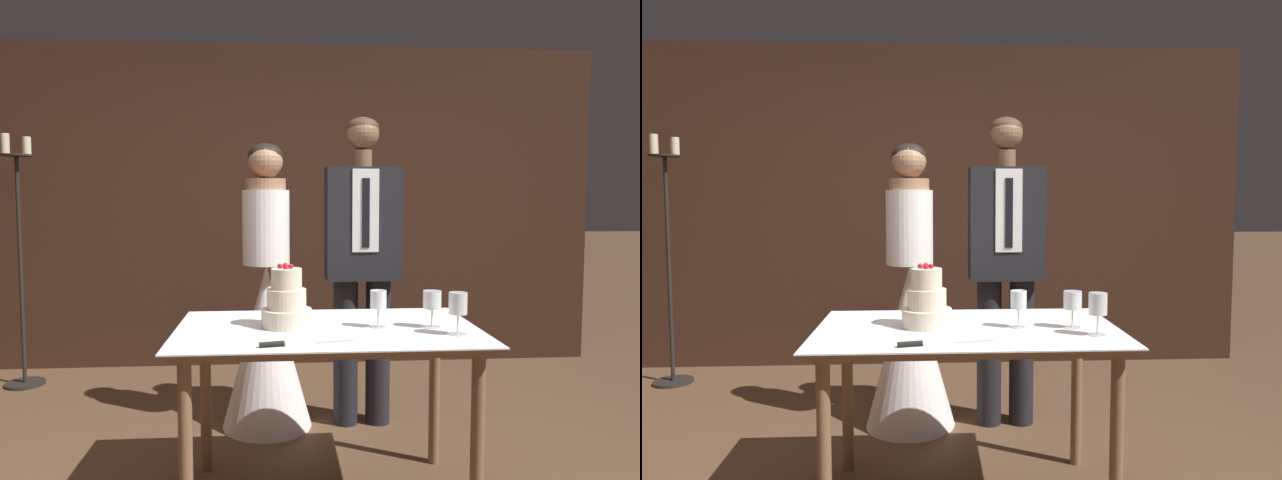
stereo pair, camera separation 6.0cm
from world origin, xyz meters
TOP-DOWN VIEW (x-y plane):
  - wall_back at (0.00, 2.42)m, footprint 5.09×0.12m
  - cake_table at (0.13, 0.19)m, footprint 1.36×0.82m
  - tiered_cake at (-0.06, 0.22)m, footprint 0.23×0.23m
  - cake_knife at (-0.05, -0.11)m, footprint 0.39×0.10m
  - wine_glass_near at (0.67, 0.02)m, footprint 0.08×0.08m
  - wine_glass_middle at (0.36, 0.18)m, footprint 0.07×0.07m
  - wine_glass_far at (0.60, 0.16)m, footprint 0.08×0.08m
  - bride at (-0.16, 1.07)m, footprint 0.54×0.54m
  - groom at (0.42, 1.07)m, footprint 0.44×0.25m
  - candle_stand at (-1.97, 1.96)m, footprint 0.28×0.28m

SIDE VIEW (x-z plane):
  - bride at x=-0.16m, z-range -0.23..1.48m
  - cake_table at x=0.13m, z-range 0.31..1.11m
  - cake_knife at x=-0.05m, z-range 0.80..0.82m
  - candle_stand at x=-1.97m, z-range -0.05..1.79m
  - tiered_cake at x=-0.06m, z-range 0.77..1.05m
  - wine_glass_far at x=0.60m, z-range 0.84..1.00m
  - wine_glass_middle at x=0.36m, z-range 0.84..1.01m
  - wine_glass_near at x=0.67m, z-range 0.84..1.02m
  - groom at x=0.42m, z-range 0.11..1.97m
  - wall_back at x=0.00m, z-range 0.00..2.62m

